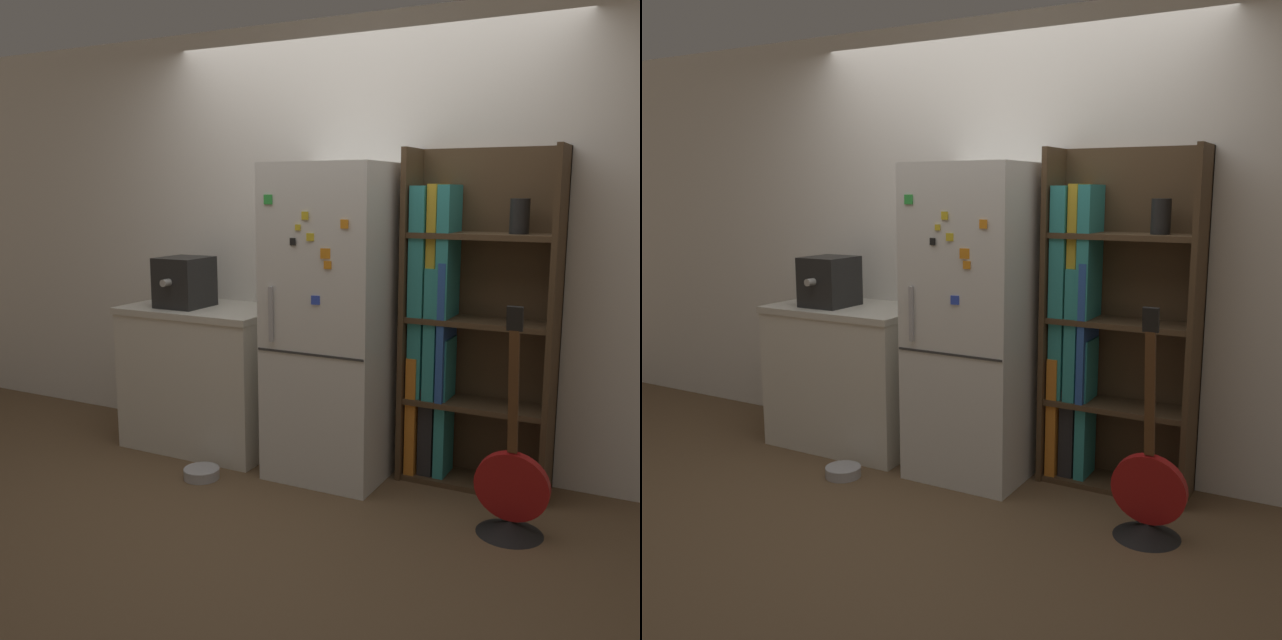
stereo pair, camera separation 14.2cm
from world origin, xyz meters
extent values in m
plane|color=brown|center=(0.00, 0.00, 0.00)|extent=(16.00, 16.00, 0.00)
cube|color=white|center=(0.00, 0.47, 1.30)|extent=(8.00, 0.05, 2.60)
cube|color=white|center=(0.00, 0.13, 0.88)|extent=(0.64, 0.64, 1.76)
cube|color=#333333|center=(0.00, -0.20, 0.76)|extent=(0.63, 0.01, 0.01)
cube|color=#B2B2B7|center=(-0.22, -0.21, 0.96)|extent=(0.02, 0.02, 0.30)
cube|color=yellow|center=(-0.02, -0.20, 1.49)|extent=(0.04, 0.01, 0.04)
cube|color=yellow|center=(-0.06, -0.20, 1.43)|extent=(0.03, 0.01, 0.03)
cube|color=green|center=(-0.24, -0.20, 1.57)|extent=(0.05, 0.01, 0.05)
cube|color=orange|center=(0.20, -0.20, 1.45)|extent=(0.05, 0.01, 0.04)
cube|color=orange|center=(0.11, -0.20, 1.24)|extent=(0.04, 0.01, 0.04)
cube|color=blue|center=(0.04, -0.20, 1.05)|extent=(0.05, 0.01, 0.05)
cube|color=black|center=(-0.09, -0.20, 1.35)|extent=(0.04, 0.02, 0.04)
cube|color=yellow|center=(0.01, -0.20, 1.38)|extent=(0.04, 0.02, 0.04)
cube|color=orange|center=(0.10, -0.20, 1.30)|extent=(0.05, 0.02, 0.05)
cube|color=#4C3823|center=(0.38, 0.29, 0.92)|extent=(0.03, 0.31, 1.84)
cube|color=#4C3823|center=(1.16, 0.29, 0.92)|extent=(0.03, 0.31, 1.84)
cube|color=#4C3823|center=(0.77, 0.43, 0.92)|extent=(0.81, 0.03, 1.84)
cube|color=#4C3823|center=(0.77, 0.29, 0.01)|extent=(0.75, 0.28, 0.03)
cube|color=#4C3823|center=(0.77, 0.29, 0.46)|extent=(0.75, 0.28, 0.03)
cube|color=#4C3823|center=(0.77, 0.29, 0.92)|extent=(0.75, 0.28, 0.03)
cube|color=#4C3823|center=(0.77, 0.29, 1.38)|extent=(0.75, 0.28, 0.03)
cube|color=orange|center=(0.44, 0.30, 0.37)|extent=(0.06, 0.26, 0.67)
cube|color=#262628|center=(0.52, 0.30, 0.28)|extent=(0.08, 0.20, 0.50)
cube|color=teal|center=(0.60, 0.29, 0.42)|extent=(0.06, 0.20, 0.79)
cube|color=teal|center=(0.45, 0.29, 0.79)|extent=(0.08, 0.21, 0.63)
cube|color=teal|center=(0.53, 0.29, 0.84)|extent=(0.07, 0.24, 0.73)
cube|color=#2D59B2|center=(0.60, 0.29, 0.86)|extent=(0.04, 0.25, 0.76)
cube|color=teal|center=(0.45, 0.29, 1.29)|extent=(0.08, 0.24, 0.71)
cube|color=gold|center=(0.52, 0.30, 1.29)|extent=(0.05, 0.23, 0.71)
cube|color=teal|center=(0.60, 0.29, 1.29)|extent=(0.07, 0.25, 0.71)
cylinder|color=black|center=(0.96, 0.29, 1.49)|extent=(0.10, 0.10, 0.18)
cube|color=silver|center=(-0.92, 0.15, 0.43)|extent=(0.96, 0.60, 0.86)
cube|color=beige|center=(-0.92, 0.15, 0.88)|extent=(0.98, 0.62, 0.04)
cube|color=black|center=(-1.03, 0.09, 1.06)|extent=(0.28, 0.30, 0.31)
cylinder|color=#A5A39E|center=(-1.03, -0.09, 1.07)|extent=(0.04, 0.06, 0.04)
cone|color=black|center=(1.09, -0.21, 0.03)|extent=(0.32, 0.32, 0.06)
cylinder|color=#B21919|center=(1.09, -0.21, 0.24)|extent=(0.35, 0.09, 0.36)
cube|color=brown|center=(1.09, -0.27, 0.71)|extent=(0.04, 0.10, 0.59)
cube|color=black|center=(1.09, -0.32, 1.06)|extent=(0.07, 0.04, 0.11)
cylinder|color=#B7B7BC|center=(-0.62, -0.33, 0.03)|extent=(0.20, 0.20, 0.06)
torus|color=#B7B7BC|center=(-0.62, -0.33, 0.05)|extent=(0.20, 0.20, 0.01)
camera|label=1|loc=(1.73, -3.44, 1.61)|focal=40.00mm
camera|label=2|loc=(1.85, -3.37, 1.61)|focal=40.00mm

